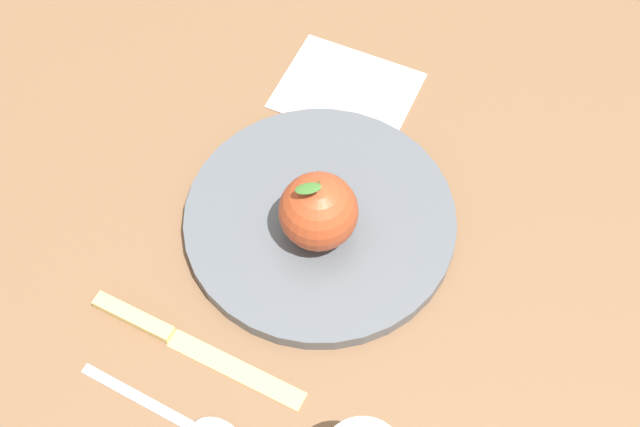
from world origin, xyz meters
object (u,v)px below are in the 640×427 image
at_px(dinner_plate, 320,219).
at_px(apple, 318,211).
at_px(knife, 177,339).
at_px(linen_napkin, 347,90).

xyz_separation_m(dinner_plate, apple, (0.01, 0.02, 0.04)).
distance_m(apple, knife, 0.17).
relative_size(apple, linen_napkin, 0.61).
bearing_deg(knife, dinner_plate, -164.50).
distance_m(dinner_plate, apple, 0.05).
distance_m(knife, linen_napkin, 0.33).
xyz_separation_m(knife, linen_napkin, (-0.27, -0.18, -0.00)).
bearing_deg(knife, linen_napkin, -146.61).
bearing_deg(linen_napkin, knife, 33.39).
relative_size(dinner_plate, apple, 3.03).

